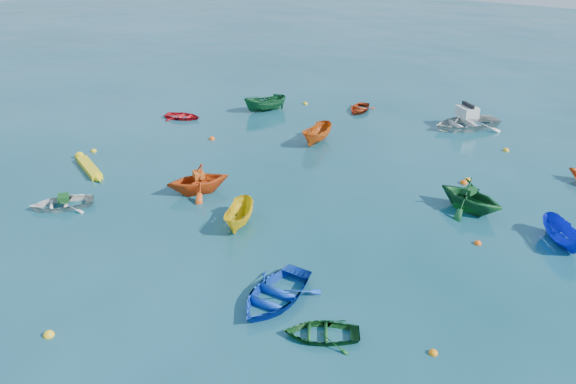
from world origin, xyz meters
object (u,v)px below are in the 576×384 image
Objects in this scene: dinghy_blue_se at (275,300)px; kayak_yellow at (90,170)px; dinghy_white_near at (63,207)px; motorboat_white at (465,128)px.

dinghy_blue_se is 0.93× the size of kayak_yellow.
kayak_yellow is (-2.65, 3.29, 0.00)m from dinghy_white_near.
dinghy_white_near reaches higher than kayak_yellow.
dinghy_blue_se is at bearing -81.11° from kayak_yellow.
dinghy_blue_se is 0.78× the size of motorboat_white.
dinghy_white_near is at bearing 176.07° from dinghy_blue_se.
dinghy_blue_se is 15.14m from kayak_yellow.
motorboat_white is at bearing 88.03° from dinghy_blue_se.
dinghy_white_near is 0.63× the size of motorboat_white.
motorboat_white is (13.16, 18.76, 0.00)m from kayak_yellow.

